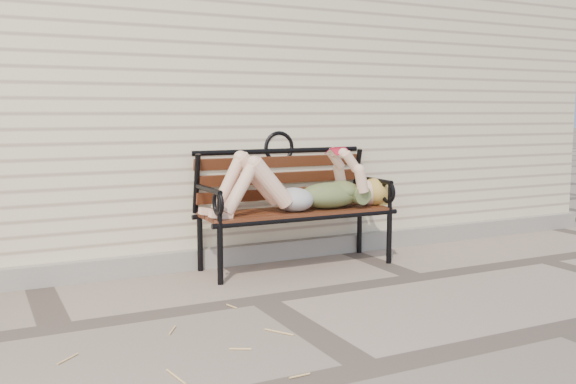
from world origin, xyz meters
TOP-DOWN VIEW (x-y plane):
  - ground at (0.00, 0.00)m, footprint 80.00×80.00m
  - house_wall at (0.00, 3.00)m, footprint 8.00×4.00m
  - foundation_strip at (0.00, 0.97)m, footprint 8.00×0.10m
  - garden_bench at (0.61, 0.78)m, footprint 1.62×0.64m
  - reading_woman at (0.62, 0.65)m, footprint 1.53×0.35m
  - straw_scatter at (-1.33, -0.52)m, footprint 2.85×1.63m

SIDE VIEW (x-z plane):
  - ground at x=0.00m, z-range 0.00..0.00m
  - straw_scatter at x=-1.33m, z-range 0.00..0.01m
  - foundation_strip at x=0.00m, z-range 0.00..0.15m
  - garden_bench at x=0.61m, z-range 0.06..1.11m
  - reading_woman at x=0.62m, z-range 0.38..0.86m
  - house_wall at x=0.00m, z-range 0.00..3.00m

